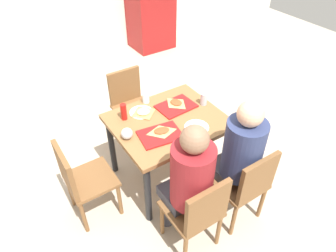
{
  "coord_description": "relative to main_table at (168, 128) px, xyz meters",
  "views": [
    {
      "loc": [
        -1.21,
        -1.86,
        2.47
      ],
      "look_at": [
        0.0,
        0.0,
        0.66
      ],
      "focal_mm": 32.73,
      "sensor_mm": 36.0,
      "label": 1
    }
  ],
  "objects": [
    {
      "name": "paper_plate_near_edge",
      "position": [
        0.15,
        -0.23,
        0.11
      ],
      "size": [
        0.22,
        0.22,
        0.01
      ],
      "primitive_type": "cylinder",
      "color": "white",
      "rests_on": "main_table"
    },
    {
      "name": "chair_near_right",
      "position": [
        0.25,
        -0.81,
        -0.15
      ],
      "size": [
        0.4,
        0.4,
        0.83
      ],
      "color": "brown",
      "rests_on": "ground_plane"
    },
    {
      "name": "chair_near_left",
      "position": [
        -0.25,
        -0.81,
        -0.15
      ],
      "size": [
        0.4,
        0.4,
        0.83
      ],
      "color": "brown",
      "rests_on": "ground_plane"
    },
    {
      "name": "foil_bundle",
      "position": [
        -0.43,
        -0.02,
        0.15
      ],
      "size": [
        0.1,
        0.1,
        0.1
      ],
      "primitive_type": "sphere",
      "color": "silver",
      "rests_on": "main_table"
    },
    {
      "name": "chair_far_side",
      "position": [
        0.0,
        0.81,
        -0.15
      ],
      "size": [
        0.4,
        0.4,
        0.83
      ],
      "color": "brown",
      "rests_on": "ground_plane"
    },
    {
      "name": "tray_red_far",
      "position": [
        0.18,
        0.13,
        0.11
      ],
      "size": [
        0.37,
        0.28,
        0.02
      ],
      "primitive_type": "cube",
      "rotation": [
        0.0,
        0.0,
        0.06
      ],
      "color": "red",
      "rests_on": "main_table"
    },
    {
      "name": "condiment_bottle",
      "position": [
        -0.33,
        0.23,
        0.18
      ],
      "size": [
        0.06,
        0.06,
        0.16
      ],
      "primitive_type": "cylinder",
      "color": "red",
      "rests_on": "main_table"
    },
    {
      "name": "pizza_slice_c",
      "position": [
        -0.14,
        0.21,
        0.12
      ],
      "size": [
        0.19,
        0.18,
        0.02
      ],
      "color": "tan",
      "rests_on": "paper_plate_center"
    },
    {
      "name": "pizza_slice_a",
      "position": [
        -0.15,
        -0.13,
        0.13
      ],
      "size": [
        0.23,
        0.18,
        0.02
      ],
      "color": "#DBAD60",
      "rests_on": "tray_red_near"
    },
    {
      "name": "person_in_brown_jacket",
      "position": [
        0.25,
        -0.67,
        0.1
      ],
      "size": [
        0.32,
        0.42,
        1.24
      ],
      "color": "#383842",
      "rests_on": "ground_plane"
    },
    {
      "name": "chair_left_end",
      "position": [
        -0.89,
        0.0,
        -0.15
      ],
      "size": [
        0.4,
        0.4,
        0.83
      ],
      "color": "brown",
      "rests_on": "ground_plane"
    },
    {
      "name": "plastic_cup_b",
      "position": [
        0.03,
        -0.36,
        0.15
      ],
      "size": [
        0.07,
        0.07,
        0.1
      ],
      "primitive_type": "cylinder",
      "color": "white",
      "rests_on": "main_table"
    },
    {
      "name": "person_in_red",
      "position": [
        -0.25,
        -0.67,
        0.1
      ],
      "size": [
        0.32,
        0.42,
        1.24
      ],
      "color": "#383842",
      "rests_on": "ground_plane"
    },
    {
      "name": "main_table",
      "position": [
        0.0,
        0.0,
        0.0
      ],
      "size": [
        1.01,
        0.85,
        0.74
      ],
      "color": "olive",
      "rests_on": "ground_plane"
    },
    {
      "name": "pizza_slice_b",
      "position": [
        0.2,
        0.16,
        0.13
      ],
      "size": [
        0.17,
        0.21,
        0.02
      ],
      "color": "#DBAD60",
      "rests_on": "tray_red_far"
    },
    {
      "name": "plastic_cup_a",
      "position": [
        -0.03,
        0.36,
        0.15
      ],
      "size": [
        0.07,
        0.07,
        0.1
      ],
      "primitive_type": "cylinder",
      "color": "white",
      "rests_on": "main_table"
    },
    {
      "name": "tray_red_near",
      "position": [
        -0.18,
        -0.15,
        0.11
      ],
      "size": [
        0.39,
        0.31,
        0.02
      ],
      "primitive_type": "cube",
      "rotation": [
        0.0,
        0.0,
        -0.14
      ],
      "color": "red",
      "rests_on": "main_table"
    },
    {
      "name": "soda_can",
      "position": [
        0.43,
        0.02,
        0.16
      ],
      "size": [
        0.07,
        0.07,
        0.12
      ],
      "primitive_type": "cylinder",
      "color": "#B7BCC6",
      "rests_on": "main_table"
    },
    {
      "name": "paper_plate_center",
      "position": [
        -0.15,
        0.23,
        0.11
      ],
      "size": [
        0.22,
        0.22,
        0.01
      ],
      "primitive_type": "cylinder",
      "color": "white",
      "rests_on": "main_table"
    },
    {
      "name": "ground_plane",
      "position": [
        0.0,
        0.0,
        -0.64
      ],
      "size": [
        10.0,
        10.0,
        0.02
      ],
      "primitive_type": "cube",
      "color": "#B7A893"
    }
  ]
}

